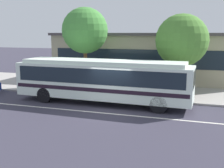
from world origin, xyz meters
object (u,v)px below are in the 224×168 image
object	(u,v)px
pedestrian_walking_along_curb	(143,84)
street_tree_near_stop	(85,31)
transit_bus	(103,78)
pedestrian_standing_by_tree	(55,78)
pedestrian_waiting_near_sign	(186,83)
street_tree_mid_block	(182,41)
bus_stop_sign	(169,75)

from	to	relation	value
pedestrian_walking_along_curb	street_tree_near_stop	world-z (taller)	street_tree_near_stop
transit_bus	pedestrian_standing_by_tree	world-z (taller)	transit_bus
pedestrian_standing_by_tree	street_tree_near_stop	distance (m)	4.57
pedestrian_standing_by_tree	transit_bus	bearing A→B (deg)	-21.90
transit_bus	pedestrian_waiting_near_sign	world-z (taller)	transit_bus
street_tree_mid_block	pedestrian_waiting_near_sign	bearing A→B (deg)	-60.21
pedestrian_waiting_near_sign	bus_stop_sign	xyz separation A→B (m)	(-1.04, -1.36, 0.68)
pedestrian_waiting_near_sign	pedestrian_standing_by_tree	bearing A→B (deg)	-172.33
pedestrian_waiting_near_sign	transit_bus	bearing A→B (deg)	-148.38
transit_bus	bus_stop_sign	bearing A→B (deg)	23.62
street_tree_mid_block	street_tree_near_stop	bearing A→B (deg)	177.94
pedestrian_standing_by_tree	pedestrian_walking_along_curb	bearing A→B (deg)	1.09
pedestrian_waiting_near_sign	pedestrian_walking_along_curb	world-z (taller)	pedestrian_waiting_near_sign
transit_bus	pedestrian_waiting_near_sign	distance (m)	6.00
transit_bus	street_tree_near_stop	bearing A→B (deg)	125.46
pedestrian_waiting_near_sign	bus_stop_sign	world-z (taller)	bus_stop_sign
pedestrian_walking_along_curb	bus_stop_sign	distance (m)	1.94
pedestrian_walking_along_curb	street_tree_mid_block	xyz separation A→B (m)	(2.36, 1.99, 2.93)
pedestrian_standing_by_tree	bus_stop_sign	size ratio (longest dim) A/B	0.68
pedestrian_walking_along_curb	pedestrian_standing_by_tree	world-z (taller)	pedestrian_standing_by_tree
pedestrian_walking_along_curb	street_tree_near_stop	size ratio (longest dim) A/B	0.25
pedestrian_walking_along_curb	pedestrian_standing_by_tree	xyz separation A→B (m)	(-6.82, -0.13, 0.08)
street_tree_near_stop	bus_stop_sign	bearing A→B (deg)	-19.21
pedestrian_standing_by_tree	street_tree_mid_block	size ratio (longest dim) A/B	0.31
pedestrian_waiting_near_sign	street_tree_near_stop	world-z (taller)	street_tree_near_stop
pedestrian_walking_along_curb	bus_stop_sign	bearing A→B (deg)	-6.17
pedestrian_standing_by_tree	street_tree_mid_block	distance (m)	9.84
pedestrian_standing_by_tree	bus_stop_sign	distance (m)	8.63
pedestrian_waiting_near_sign	street_tree_mid_block	bearing A→B (deg)	119.79
transit_bus	bus_stop_sign	distance (m)	4.42
street_tree_mid_block	pedestrian_walking_along_curb	bearing A→B (deg)	-139.87
transit_bus	bus_stop_sign	xyz separation A→B (m)	(4.05, 1.77, 0.15)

